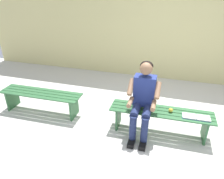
{
  "coord_description": "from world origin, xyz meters",
  "views": [
    {
      "loc": [
        -0.02,
        2.93,
        2.25
      ],
      "look_at": [
        0.79,
        0.15,
        0.77
      ],
      "focal_mm": 32.97,
      "sensor_mm": 36.0,
      "label": 1
    }
  ],
  "objects_px": {
    "bench_far": "(41,97)",
    "person_seated": "(143,98)",
    "book_open": "(196,117)",
    "apple": "(171,110)",
    "bench_near": "(160,116)"
  },
  "relations": [
    {
      "from": "bench_near",
      "to": "apple",
      "type": "height_order",
      "value": "apple"
    },
    {
      "from": "bench_near",
      "to": "book_open",
      "type": "height_order",
      "value": "book_open"
    },
    {
      "from": "book_open",
      "to": "bench_near",
      "type": "bearing_deg",
      "value": -6.52
    },
    {
      "from": "person_seated",
      "to": "book_open",
      "type": "bearing_deg",
      "value": -176.59
    },
    {
      "from": "bench_far",
      "to": "book_open",
      "type": "height_order",
      "value": "book_open"
    },
    {
      "from": "bench_far",
      "to": "book_open",
      "type": "distance_m",
      "value": 2.79
    },
    {
      "from": "book_open",
      "to": "bench_far",
      "type": "bearing_deg",
      "value": -2.3
    },
    {
      "from": "bench_far",
      "to": "person_seated",
      "type": "xyz_separation_m",
      "value": [
        -1.96,
        0.1,
        0.35
      ]
    },
    {
      "from": "person_seated",
      "to": "apple",
      "type": "distance_m",
      "value": 0.5
    },
    {
      "from": "apple",
      "to": "book_open",
      "type": "distance_m",
      "value": 0.39
    },
    {
      "from": "bench_far",
      "to": "bench_near",
      "type": "bearing_deg",
      "value": -180.0
    },
    {
      "from": "bench_far",
      "to": "book_open",
      "type": "bearing_deg",
      "value": 179.0
    },
    {
      "from": "bench_near",
      "to": "book_open",
      "type": "relative_size",
      "value": 4.01
    },
    {
      "from": "book_open",
      "to": "person_seated",
      "type": "bearing_deg",
      "value": 2.12
    },
    {
      "from": "bench_far",
      "to": "person_seated",
      "type": "bearing_deg",
      "value": 177.12
    }
  ]
}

